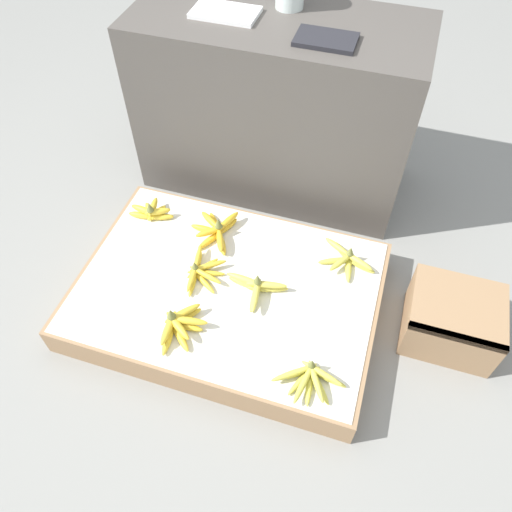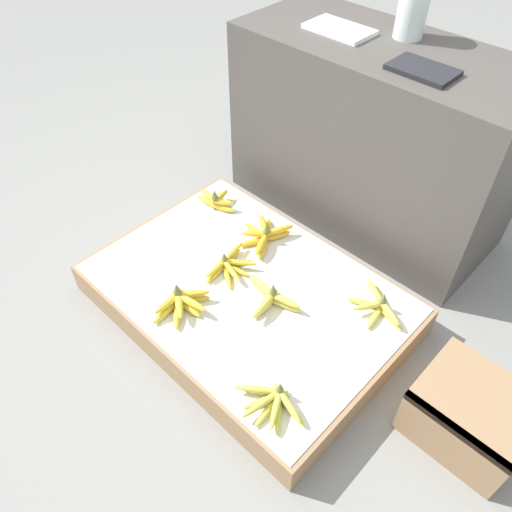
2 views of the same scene
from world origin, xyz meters
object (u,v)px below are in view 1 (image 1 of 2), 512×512
object	(u,v)px
banana_bunch_back_left	(151,212)
banana_bunch_back_midleft	(216,230)
banana_bunch_front_midleft	(179,325)
banana_bunch_middle_midleft	(201,271)
banana_bunch_front_right	(310,378)
wooden_crate	(452,320)
foam_tray_white	(225,12)
banana_bunch_middle_midright	(256,287)
banana_bunch_back_right	(346,259)

from	to	relation	value
banana_bunch_back_left	banana_bunch_back_midleft	xyz separation A→B (m)	(0.32, -0.02, -0.00)
banana_bunch_front_midleft	banana_bunch_middle_midleft	size ratio (longest dim) A/B	0.96
banana_bunch_front_right	banana_bunch_back_left	distance (m)	1.04
wooden_crate	foam_tray_white	world-z (taller)	foam_tray_white
wooden_crate	banana_bunch_middle_midright	world-z (taller)	banana_bunch_middle_midright
banana_bunch_back_left	banana_bunch_back_right	distance (m)	0.89
banana_bunch_middle_midright	banana_bunch_back_left	bearing A→B (deg)	156.27
banana_bunch_back_right	wooden_crate	bearing A→B (deg)	-15.78
banana_bunch_front_midleft	banana_bunch_middle_midright	bearing A→B (deg)	48.31
banana_bunch_middle_midright	foam_tray_white	xyz separation A→B (m)	(-0.39, 0.81, 0.67)
banana_bunch_middle_midright	banana_bunch_back_midleft	size ratio (longest dim) A/B	1.04
banana_bunch_middle_midleft	banana_bunch_back_midleft	bearing A→B (deg)	93.72
foam_tray_white	banana_bunch_back_midleft	bearing A→B (deg)	-77.23
banana_bunch_middle_midright	banana_bunch_back_midleft	xyz separation A→B (m)	(-0.26, 0.24, -0.00)
banana_bunch_back_midleft	banana_bunch_middle_midleft	bearing A→B (deg)	-86.28
wooden_crate	banana_bunch_middle_midleft	world-z (taller)	banana_bunch_middle_midleft
banana_bunch_back_left	banana_bunch_back_right	size ratio (longest dim) A/B	0.85
banana_bunch_back_left	foam_tray_white	xyz separation A→B (m)	(0.19, 0.55, 0.67)
banana_bunch_middle_midright	banana_bunch_back_midleft	world-z (taller)	banana_bunch_back_midleft
banana_bunch_back_left	banana_bunch_front_midleft	bearing A→B (deg)	-55.38
banana_bunch_front_midleft	banana_bunch_middle_midleft	xyz separation A→B (m)	(-0.02, 0.27, -0.01)
banana_bunch_front_right	banana_bunch_middle_midleft	distance (m)	0.63
banana_bunch_front_right	banana_bunch_back_right	bearing A→B (deg)	88.08
banana_bunch_back_midleft	banana_bunch_back_right	world-z (taller)	banana_bunch_back_midleft
banana_bunch_front_midleft	banana_bunch_back_midleft	world-z (taller)	banana_bunch_front_midleft
wooden_crate	banana_bunch_back_right	size ratio (longest dim) A/B	1.43
banana_bunch_middle_midleft	banana_bunch_front_midleft	bearing A→B (deg)	-86.17
wooden_crate	banana_bunch_back_midleft	world-z (taller)	banana_bunch_back_midleft
banana_bunch_middle_midright	banana_bunch_front_right	bearing A→B (deg)	-46.44
banana_bunch_front_midleft	banana_bunch_back_left	bearing A→B (deg)	124.62
banana_bunch_middle_midright	foam_tray_white	distance (m)	1.12
banana_bunch_front_midleft	banana_bunch_back_left	xyz separation A→B (m)	(-0.35, 0.51, -0.00)
wooden_crate	foam_tray_white	size ratio (longest dim) A/B	1.30
banana_bunch_middle_midright	banana_bunch_back_midleft	bearing A→B (deg)	137.42
banana_bunch_front_right	banana_bunch_middle_midleft	size ratio (longest dim) A/B	1.05
wooden_crate	banana_bunch_front_right	bearing A→B (deg)	-137.43
banana_bunch_front_midleft	banana_bunch_back_right	world-z (taller)	banana_bunch_front_midleft
banana_bunch_back_right	foam_tray_white	size ratio (longest dim) A/B	0.91
banana_bunch_middle_midright	banana_bunch_back_midleft	distance (m)	0.35
wooden_crate	banana_bunch_middle_midleft	distance (m)	1.02
wooden_crate	banana_bunch_back_left	distance (m)	1.36
wooden_crate	banana_bunch_back_right	bearing A→B (deg)	164.22
banana_bunch_middle_midleft	banana_bunch_middle_midright	xyz separation A→B (m)	(0.25, -0.01, 0.01)
banana_bunch_front_midleft	banana_bunch_middle_midright	distance (m)	0.34
wooden_crate	banana_bunch_back_midleft	size ratio (longest dim) A/B	1.40
banana_bunch_front_midleft	banana_bunch_back_midleft	bearing A→B (deg)	93.78
wooden_crate	banana_bunch_middle_midright	distance (m)	0.78
banana_bunch_front_midleft	banana_bunch_back_right	size ratio (longest dim) A/B	0.99
banana_bunch_front_right	banana_bunch_back_left	world-z (taller)	banana_bunch_back_left
banana_bunch_back_left	banana_bunch_back_midleft	size ratio (longest dim) A/B	0.83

